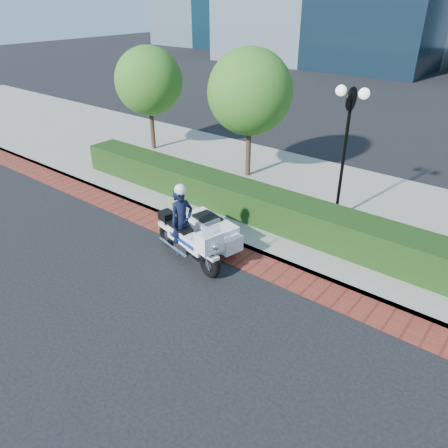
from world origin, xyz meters
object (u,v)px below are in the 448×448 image
Objects in this scene: tree_a at (149,81)px; police_motorcycle at (196,231)px; tree_b at (250,92)px; lamppost at (347,134)px.

tree_a is 1.65× the size of police_motorcycle.
tree_a reaches higher than police_motorcycle.
tree_b reaches higher than tree_a.
lamppost is at bearing 75.23° from police_motorcycle.
police_motorcycle is at bearing -36.01° from tree_a.
lamppost is at bearing -7.41° from tree_a.
lamppost is at bearing -16.11° from tree_b.
tree_b is at bearing 124.35° from police_motorcycle.
lamppost is 0.92× the size of tree_a.
tree_a is 5.50m from tree_b.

